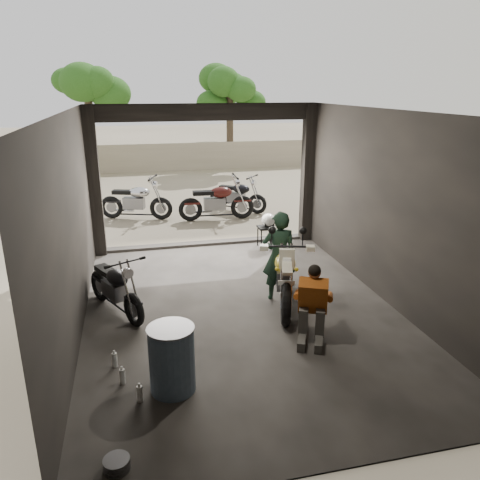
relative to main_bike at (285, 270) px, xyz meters
name	(u,v)px	position (x,y,z in m)	size (l,w,h in m)	color
ground	(241,312)	(-0.76, -0.10, -0.64)	(80.00, 80.00, 0.00)	#7A6D56
garage	(234,228)	(-0.76, 0.45, 0.64)	(7.00, 7.13, 3.20)	#2D2B28
boundary_wall	(168,157)	(-0.76, 13.90, -0.04)	(18.00, 0.30, 1.20)	gray
tree_left	(86,74)	(-3.76, 12.40, 3.35)	(2.20, 2.20, 5.60)	#382B1E
tree_right	(230,86)	(2.04, 13.90, 2.92)	(2.20, 2.20, 5.00)	#382B1E
main_bike	(285,270)	(0.00, 0.00, 0.00)	(0.78, 1.91, 1.27)	beige
left_bike	(115,283)	(-2.76, 0.35, -0.12)	(0.62, 1.52, 1.03)	black
outside_bike_a	(135,198)	(-2.31, 6.09, -0.03)	(0.73, 1.78, 1.21)	black
outside_bike_b	(216,198)	(-0.14, 5.50, -0.02)	(0.75, 1.82, 1.23)	#441310
outside_bike_c	(238,193)	(0.64, 6.28, -0.09)	(0.67, 1.62, 1.09)	black
rider	(279,256)	(-0.03, 0.23, 0.16)	(0.58, 0.38, 1.58)	black
mechanic	(312,307)	(0.00, -1.25, -0.09)	(0.56, 0.75, 1.09)	#B55818
stool	(266,230)	(0.53, 2.90, -0.20)	(0.37, 0.37, 0.51)	black
helmet	(268,220)	(0.58, 2.89, 0.02)	(0.32, 0.33, 0.30)	silver
oil_drum	(172,360)	(-2.06, -1.96, -0.21)	(0.55, 0.55, 0.85)	#3F546B
sign_post	(353,184)	(2.34, 2.40, 0.87)	(0.75, 0.08, 2.25)	black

